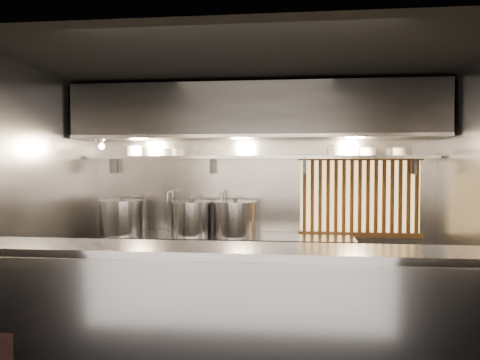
% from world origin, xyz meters
% --- Properties ---
extents(floor, '(4.50, 4.50, 0.00)m').
position_xyz_m(floor, '(0.00, 0.00, 0.00)').
color(floor, black).
rests_on(floor, ground).
extents(ceiling, '(4.50, 4.50, 0.00)m').
position_xyz_m(ceiling, '(0.00, 0.00, 2.80)').
color(ceiling, black).
rests_on(ceiling, wall_back).
extents(wall_back, '(4.50, 0.00, 4.50)m').
position_xyz_m(wall_back, '(0.00, 1.50, 1.40)').
color(wall_back, gray).
rests_on(wall_back, floor).
extents(wall_left, '(0.00, 3.00, 3.00)m').
position_xyz_m(wall_left, '(-2.25, 0.00, 1.40)').
color(wall_left, gray).
rests_on(wall_left, floor).
extents(serving_counter, '(4.50, 0.56, 1.13)m').
position_xyz_m(serving_counter, '(0.00, -0.96, 0.57)').
color(serving_counter, '#9A9A9F').
rests_on(serving_counter, floor).
extents(cooking_bench, '(3.00, 0.70, 0.90)m').
position_xyz_m(cooking_bench, '(-0.30, 1.13, 0.45)').
color(cooking_bench, '#9A9A9F').
rests_on(cooking_bench, floor).
extents(bowl_shelf, '(4.40, 0.34, 0.04)m').
position_xyz_m(bowl_shelf, '(0.00, 1.32, 1.88)').
color(bowl_shelf, '#9A9A9F').
rests_on(bowl_shelf, wall_back).
extents(exhaust_hood, '(4.40, 0.81, 0.65)m').
position_xyz_m(exhaust_hood, '(0.00, 1.10, 2.42)').
color(exhaust_hood, '#2D2D30').
rests_on(exhaust_hood, ceiling).
extents(wood_screen, '(1.56, 0.09, 1.04)m').
position_xyz_m(wood_screen, '(1.30, 1.45, 1.38)').
color(wood_screen, '#FCC971').
rests_on(wood_screen, wall_back).
extents(faucet_left, '(0.04, 0.30, 0.50)m').
position_xyz_m(faucet_left, '(-1.15, 1.37, 1.31)').
color(faucet_left, silver).
rests_on(faucet_left, wall_back).
extents(faucet_right, '(0.04, 0.30, 0.50)m').
position_xyz_m(faucet_right, '(-0.45, 1.37, 1.31)').
color(faucet_right, silver).
rests_on(faucet_right, wall_back).
extents(heat_lamp, '(0.25, 0.35, 0.20)m').
position_xyz_m(heat_lamp, '(-1.90, 0.85, 2.07)').
color(heat_lamp, '#9A9A9F').
rests_on(heat_lamp, exhaust_hood).
extents(pendant_bulb, '(0.09, 0.09, 0.19)m').
position_xyz_m(pendant_bulb, '(-0.10, 1.20, 1.96)').
color(pendant_bulb, '#2D2D30').
rests_on(pendant_bulb, exhaust_hood).
extents(stock_pot_left, '(0.61, 0.61, 0.48)m').
position_xyz_m(stock_pot_left, '(-1.72, 1.10, 1.12)').
color(stock_pot_left, '#9A9A9F').
rests_on(stock_pot_left, cooking_bench).
extents(stock_pot_mid, '(0.65, 0.65, 0.47)m').
position_xyz_m(stock_pot_mid, '(-0.82, 1.11, 1.12)').
color(stock_pot_mid, '#9A9A9F').
rests_on(stock_pot_mid, cooking_bench).
extents(stock_pot_right, '(0.74, 0.74, 0.47)m').
position_xyz_m(stock_pot_right, '(-0.26, 1.11, 1.12)').
color(stock_pot_right, '#9A9A9F').
rests_on(stock_pot_right, cooking_bench).
extents(red_placard, '(0.26, 0.04, 0.35)m').
position_xyz_m(red_placard, '(-1.86, -1.22, 0.27)').
color(red_placard, '#B61321').
rests_on(red_placard, serving_counter).
extents(bowl_stack_0, '(0.21, 0.21, 0.13)m').
position_xyz_m(bowl_stack_0, '(-1.63, 1.32, 1.97)').
color(bowl_stack_0, silver).
rests_on(bowl_stack_0, bowl_shelf).
extents(bowl_stack_1, '(0.23, 0.23, 0.09)m').
position_xyz_m(bowl_stack_1, '(-1.17, 1.32, 1.95)').
color(bowl_stack_1, silver).
rests_on(bowl_stack_1, bowl_shelf).
extents(bowl_stack_2, '(0.21, 0.21, 0.13)m').
position_xyz_m(bowl_stack_2, '(0.99, 1.32, 1.97)').
color(bowl_stack_2, silver).
rests_on(bowl_stack_2, bowl_shelf).
extents(bowl_stack_3, '(0.20, 0.20, 0.09)m').
position_xyz_m(bowl_stack_3, '(1.38, 1.32, 1.95)').
color(bowl_stack_3, silver).
rests_on(bowl_stack_3, bowl_shelf).
extents(bowl_stack_4, '(0.24, 0.24, 0.09)m').
position_xyz_m(bowl_stack_4, '(1.79, 1.32, 1.95)').
color(bowl_stack_4, silver).
rests_on(bowl_stack_4, bowl_shelf).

